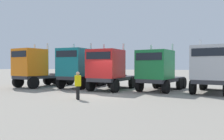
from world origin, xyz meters
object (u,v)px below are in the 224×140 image
visitor_in_hivis (78,83)px  semi_truck_green (158,70)px  semi_truck_teal (78,67)px  semi_truck_orange (35,67)px  semi_truck_silver (212,69)px  semi_truck_red (109,69)px

visitor_in_hivis → semi_truck_green: bearing=-162.0°
semi_truck_green → visitor_in_hivis: bearing=-18.5°
visitor_in_hivis → semi_truck_teal: bearing=-101.1°
semi_truck_orange → semi_truck_teal: semi_truck_orange is taller
semi_truck_orange → semi_truck_silver: size_ratio=1.02×
semi_truck_silver → visitor_in_hivis: (-7.94, -6.05, -0.86)m
semi_truck_orange → semi_truck_green: bearing=105.2°
semi_truck_teal → visitor_in_hivis: size_ratio=3.45×
semi_truck_orange → visitor_in_hivis: bearing=65.9°
semi_truck_green → semi_truck_silver: size_ratio=0.97×
semi_truck_silver → visitor_in_hivis: size_ratio=3.66×
semi_truck_orange → visitor_in_hivis: (7.74, -5.63, -0.92)m
semi_truck_teal → semi_truck_green: size_ratio=0.97×
semi_truck_green → semi_truck_teal: bearing=-77.6°
semi_truck_orange → semi_truck_silver: 15.69m
semi_truck_teal → semi_truck_red: size_ratio=0.94×
semi_truck_orange → visitor_in_hivis: size_ratio=3.73×
semi_truck_teal → visitor_in_hivis: 7.39m
semi_truck_orange → semi_truck_red: semi_truck_orange is taller
semi_truck_orange → visitor_in_hivis: 9.62m
semi_truck_green → semi_truck_orange: bearing=-73.4°
semi_truck_red → visitor_in_hivis: bearing=5.7°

